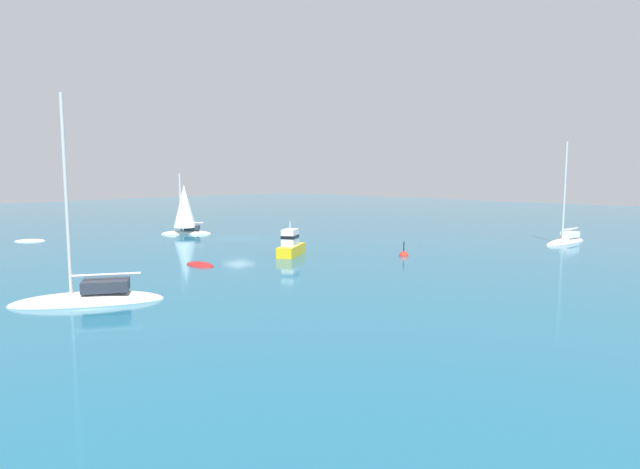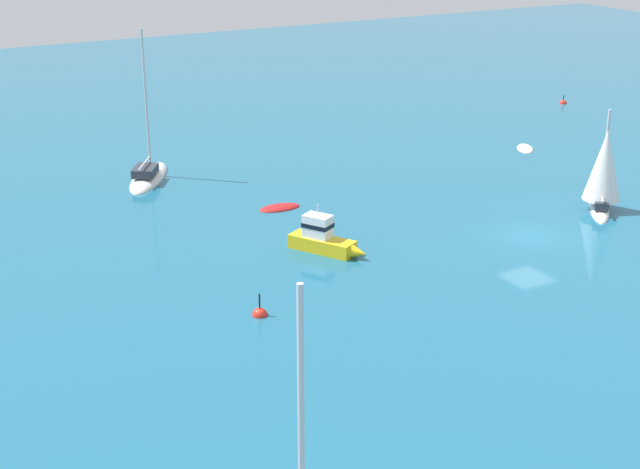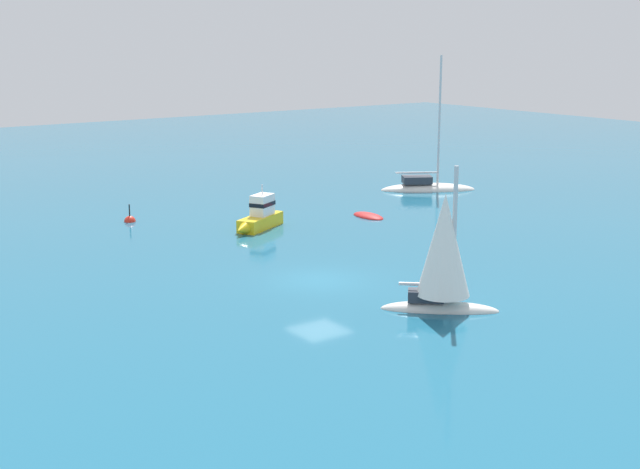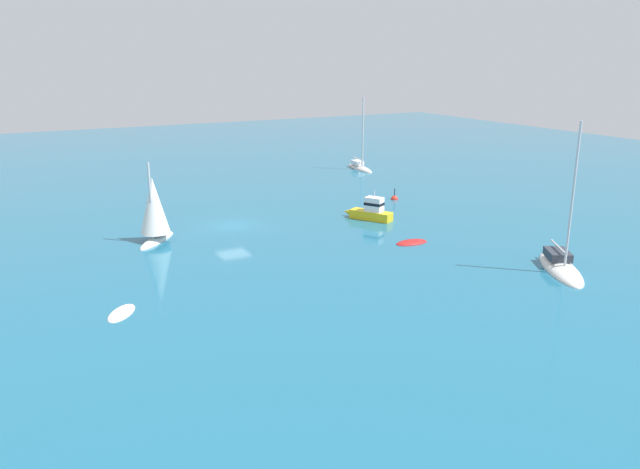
% 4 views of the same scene
% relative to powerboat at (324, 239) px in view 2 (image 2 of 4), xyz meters
% --- Properties ---
extents(ground_plane, '(160.00, 160.00, 0.00)m').
position_rel_powerboat_xyz_m(ground_plane, '(11.30, -3.71, -0.74)').
color(ground_plane, '#1E607F').
extents(powerboat, '(3.11, 4.47, 2.62)m').
position_rel_powerboat_xyz_m(powerboat, '(0.00, 0.00, 0.00)').
color(powerboat, yellow).
rests_on(powerboat, ground).
extents(dinghy, '(2.45, 2.83, 0.39)m').
position_rel_powerboat_xyz_m(dinghy, '(23.33, 10.81, -0.74)').
color(dinghy, silver).
rests_on(dinghy, ground).
extents(sloop, '(5.44, 7.10, 10.47)m').
position_rel_powerboat_xyz_m(sloop, '(-4.00, 17.22, -0.58)').
color(sloop, silver).
rests_on(sloop, ground).
extents(sailboat, '(4.16, 4.50, 6.56)m').
position_rel_powerboat_xyz_m(sailboat, '(18.07, -2.20, 1.60)').
color(sailboat, silver).
rests_on(sailboat, ground).
extents(rib, '(2.71, 1.42, 0.48)m').
position_rel_powerboat_xyz_m(rib, '(1.07, 7.51, -0.74)').
color(rib, '#B21E1E').
rests_on(rib, ground).
extents(channel_buoy, '(0.72, 0.72, 1.45)m').
position_rel_powerboat_xyz_m(channel_buoy, '(-6.44, -5.50, -0.73)').
color(channel_buoy, red).
rests_on(channel_buoy, ground).
extents(mooring_buoy, '(0.66, 0.66, 1.07)m').
position_rel_powerboat_xyz_m(mooring_buoy, '(36.51, 21.01, -0.74)').
color(mooring_buoy, red).
rests_on(mooring_buoy, ground).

